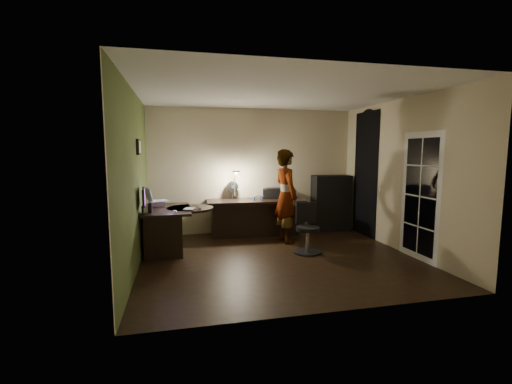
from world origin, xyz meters
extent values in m
cube|color=black|center=(0.00, 0.00, -0.01)|extent=(4.50, 4.00, 0.01)
cube|color=silver|center=(0.00, 0.00, 2.71)|extent=(4.50, 4.00, 0.01)
cube|color=#C6B893|center=(0.00, 2.00, 1.35)|extent=(4.50, 0.01, 2.70)
cube|color=#C6B893|center=(0.00, -2.00, 1.35)|extent=(4.50, 0.01, 2.70)
cube|color=#C6B893|center=(-2.25, 0.00, 1.35)|extent=(0.01, 4.00, 2.70)
cube|color=#C6B893|center=(2.25, 0.00, 1.35)|extent=(0.01, 4.00, 2.70)
cube|color=#495C28|center=(-2.24, 0.00, 1.35)|extent=(0.00, 4.00, 2.70)
cube|color=black|center=(2.24, 1.15, 1.30)|extent=(0.01, 0.90, 2.60)
cube|color=white|center=(2.24, -0.55, 1.05)|extent=(0.02, 0.92, 2.10)
cube|color=black|center=(-2.22, 0.45, 1.85)|extent=(0.04, 0.30, 0.25)
cube|color=black|center=(-1.83, 0.85, 0.39)|extent=(0.84, 1.35, 0.78)
cube|color=black|center=(-0.03, 1.63, 0.38)|extent=(2.07, 0.80, 0.77)
cube|color=black|center=(1.75, 1.74, 0.62)|extent=(0.85, 0.46, 1.24)
cube|color=silver|center=(-1.98, 1.08, 0.83)|extent=(0.24, 0.20, 0.09)
cube|color=silver|center=(-1.98, 1.08, 1.00)|extent=(0.46, 0.45, 0.25)
cube|color=black|center=(-2.18, 0.32, 0.94)|extent=(0.13, 0.46, 0.30)
ellipsoid|color=silver|center=(-1.68, 0.34, 0.81)|extent=(0.07, 0.10, 0.04)
cube|color=black|center=(-1.26, 0.63, 0.79)|extent=(0.06, 0.12, 0.01)
cube|color=black|center=(-1.30, 0.75, 0.79)|extent=(0.07, 0.13, 0.01)
cylinder|color=black|center=(-2.07, 0.34, 0.87)|extent=(0.09, 0.09, 0.17)
cube|color=silver|center=(-1.44, 0.60, 0.79)|extent=(0.23, 0.27, 0.01)
cube|color=black|center=(-0.48, 1.85, 0.96)|extent=(0.25, 0.16, 0.37)
cube|color=navy|center=(-0.01, 1.53, 0.82)|extent=(0.22, 0.15, 0.09)
cube|color=black|center=(0.42, 1.80, 0.88)|extent=(0.55, 0.47, 0.21)
cube|color=black|center=(-0.44, 1.83, 1.10)|extent=(0.18, 0.30, 0.65)
cube|color=black|center=(0.58, 0.17, 0.44)|extent=(0.57, 0.57, 0.88)
imported|color=#D8A88C|center=(0.44, 0.98, 0.91)|extent=(0.53, 0.71, 1.82)
camera|label=1|loc=(-1.60, -5.35, 1.78)|focal=24.00mm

